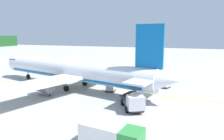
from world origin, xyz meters
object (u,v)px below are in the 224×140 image
cargo_container_near (110,87)px  crew_marshaller (124,80)px  airliner_foreground (72,71)px  cargo_container_mid (165,84)px  crew_loader_left (50,91)px  service_truck_catering (133,102)px  service_truck_fuel (111,136)px

cargo_container_near → crew_marshaller: bearing=-9.4°
airliner_foreground → cargo_container_near: bearing=-91.3°
cargo_container_near → cargo_container_mid: cargo_container_near is taller
airliner_foreground → crew_loader_left: airliner_foreground is taller
cargo_container_mid → crew_marshaller: size_ratio=1.37×
airliner_foreground → crew_loader_left: 6.74m
service_truck_catering → crew_marshaller: 14.22m
airliner_foreground → cargo_container_near: size_ratio=20.17×
service_truck_fuel → cargo_container_mid: size_ratio=2.72×
cargo_container_near → crew_marshaller: 5.93m
airliner_foreground → service_truck_catering: airliner_foreground is taller
service_truck_catering → cargo_container_near: 9.58m
service_truck_fuel → service_truck_catering: size_ratio=0.85×
service_truck_fuel → crew_marshaller: bearing=13.3°
airliner_foreground → crew_marshaller: bearing=-57.8°
crew_loader_left → service_truck_catering: bearing=-95.2°
airliner_foreground → service_truck_catering: bearing=-118.4°
airliner_foreground → crew_marshaller: size_ratio=25.46×
airliner_foreground → crew_marshaller: airliner_foreground is taller
service_truck_catering → crew_loader_left: 14.85m
service_truck_fuel → cargo_container_mid: service_truck_fuel is taller
airliner_foreground → cargo_container_mid: bearing=-71.0°
service_truck_catering → cargo_container_mid: (13.52, -3.10, -0.30)m
service_truck_fuel → crew_loader_left: 19.37m
service_truck_fuel → cargo_container_near: size_ratio=2.94×
cargo_container_mid → cargo_container_near: bearing=123.7°
service_truck_fuel → crew_loader_left: service_truck_fuel is taller
cargo_container_mid → crew_marshaller: bearing=91.7°
airliner_foreground → crew_marshaller: 10.91m
service_truck_catering → cargo_container_mid: size_ratio=3.19×
service_truck_fuel → crew_marshaller: (23.76, 5.62, -0.47)m
cargo_container_near → cargo_container_mid: size_ratio=0.92×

